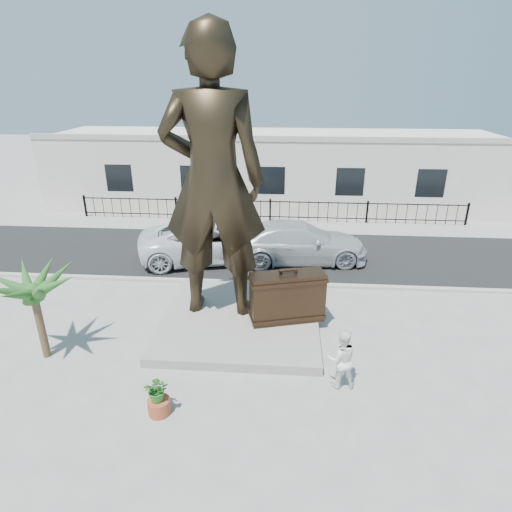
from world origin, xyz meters
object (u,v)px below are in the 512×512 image
at_px(suitcase, 287,297).
at_px(tourist, 341,359).
at_px(car_white, 211,241).
at_px(statue, 213,181).

height_order(suitcase, tourist, suitcase).
relative_size(suitcase, car_white, 0.37).
distance_m(suitcase, car_white, 6.58).
relative_size(statue, tourist, 5.22).
height_order(statue, car_white, statue).
distance_m(statue, car_white, 6.40).
xyz_separation_m(suitcase, car_white, (-3.49, 5.57, -0.24)).
xyz_separation_m(statue, tourist, (3.86, -3.40, -3.92)).
height_order(statue, suitcase, statue).
distance_m(tourist, car_white, 9.72).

